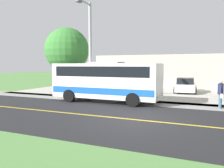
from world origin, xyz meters
TOP-DOWN VIEW (x-y plane):
  - ground_plane at (0.00, 0.00)m, footprint 120.00×120.00m
  - road_surface at (0.00, 0.00)m, footprint 8.00×100.00m
  - sidewalk at (-5.20, 0.00)m, footprint 2.40×100.00m
  - parking_lot_surface at (-12.40, 3.00)m, footprint 14.00×36.00m
  - road_centre_line at (0.00, 0.00)m, footprint 0.16×100.00m
  - shuttle_bus_front at (-4.49, -3.57)m, footprint 2.64×7.89m
  - pedestrian_with_bags at (-4.99, 3.96)m, footprint 0.72×0.34m
  - street_light_pole at (-4.87, -5.15)m, footprint 1.97×0.24m
  - parked_car_near at (-12.92, 1.06)m, footprint 4.53×2.29m
  - tree_curbside at (-7.40, -8.92)m, footprint 4.07×4.07m
  - commercial_building at (-21.40, -0.57)m, footprint 10.00×20.04m

SIDE VIEW (x-z plane):
  - ground_plane at x=0.00m, z-range 0.00..0.00m
  - sidewalk at x=-5.20m, z-range 0.00..0.01m
  - parking_lot_surface at x=-12.40m, z-range 0.00..0.01m
  - road_surface at x=0.00m, z-range 0.00..0.01m
  - road_centre_line at x=0.00m, z-range 0.01..0.01m
  - parked_car_near at x=-12.92m, z-range -0.04..1.41m
  - pedestrian_with_bags at x=-4.99m, z-range 0.07..1.84m
  - shuttle_bus_front at x=-4.49m, z-range 0.15..3.04m
  - commercial_building at x=-21.40m, z-range 0.00..3.87m
  - tree_curbside at x=-7.40m, z-range 1.00..7.09m
  - street_light_pole at x=-4.87m, z-range 0.40..7.74m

